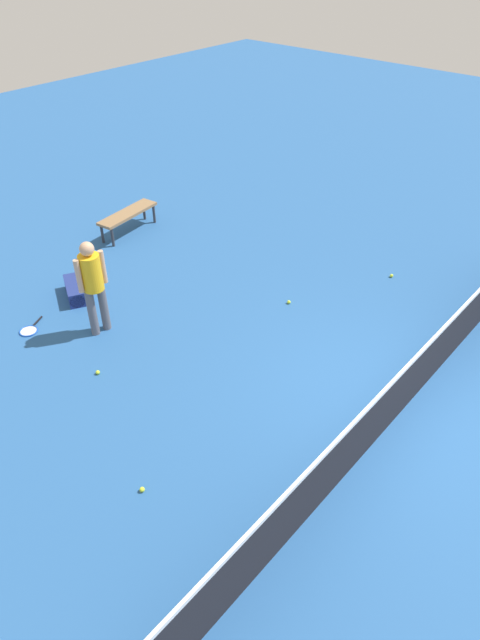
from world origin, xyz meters
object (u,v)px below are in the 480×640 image
Objects in this scene: player_near_side at (93,281)px; tennis_racket_near_player at (29,330)px; courtside_bench at (128,215)px; tennis_ball_baseline at (98,372)px; equipment_bag at (75,291)px; tennis_ball_midcourt at (289,302)px; tennis_ball_near_player at (392,276)px; tennis_ball_by_net at (142,490)px.

player_near_side is 1.59m from tennis_racket_near_player.
tennis_racket_near_player is at bearing -48.98° from player_near_side.
player_near_side is 3.66m from courtside_bench.
tennis_ball_baseline is 2.27m from equipment_bag.
player_near_side is at bearing -130.75° from tennis_ball_baseline.
courtside_bench is at bearing -88.95° from tennis_ball_midcourt.
tennis_racket_near_player is 9.07× the size of tennis_ball_near_player.
tennis_racket_near_player is (0.81, -0.93, -1.00)m from player_near_side.
equipment_bag is at bearing -104.93° from player_near_side.
equipment_bag is at bearing -168.01° from tennis_racket_near_player.
player_near_side is 25.76× the size of tennis_ball_baseline.
tennis_ball_baseline is at bearing -114.41° from tennis_ball_by_net.
tennis_racket_near_player is 0.39× the size of courtside_bench.
tennis_ball_midcourt and tennis_ball_baseline have the same top height.
tennis_ball_by_net is at bearing 13.69° from tennis_ball_midcourt.
tennis_ball_midcourt reaches higher than tennis_racket_near_player.
tennis_ball_midcourt is at bearing -25.40° from tennis_ball_near_player.
tennis_racket_near_player is 9.07× the size of tennis_ball_midcourt.
tennis_ball_midcourt is (-3.56, 2.86, 0.02)m from tennis_racket_near_player.
player_near_side is 25.76× the size of tennis_ball_near_player.
courtside_bench is 1.84× the size of equipment_bag.
player_near_side is at bearing 42.38° from courtside_bench.
tennis_racket_near_player is 3.81m from courtside_bench.
tennis_racket_near_player is at bearing 23.33° from courtside_bench.
player_near_side reaches higher than tennis_ball_near_player.
tennis_ball_near_player is at bearing 159.61° from tennis_ball_baseline.
courtside_bench reaches higher than tennis_racket_near_player.
tennis_ball_midcourt is at bearing 141.19° from tennis_racket_near_player.
equipment_bag is (-2.02, -4.18, 0.11)m from tennis_ball_by_net.
tennis_ball_by_net is at bearing 64.17° from equipment_bag.
equipment_bag reaches higher than tennis_racket_near_player.
player_near_side is 2.03× the size of equipment_bag.
tennis_ball_by_net is at bearing 77.12° from tennis_racket_near_player.
tennis_ball_by_net and tennis_ball_baseline have the same top height.
tennis_ball_by_net is 2.38m from tennis_ball_baseline.
tennis_ball_midcourt is 1.00× the size of tennis_ball_baseline.
tennis_ball_near_player is 5.88m from tennis_ball_baseline.
tennis_racket_near_player is 1.15m from equipment_bag.
tennis_ball_by_net is (0.90, 3.95, 0.02)m from tennis_racket_near_player.
tennis_ball_by_net is 4.65m from equipment_bag.
tennis_ball_baseline is (3.47, -1.08, 0.00)m from tennis_ball_midcourt.
equipment_bag is (4.47, -4.07, 0.11)m from tennis_ball_near_player.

